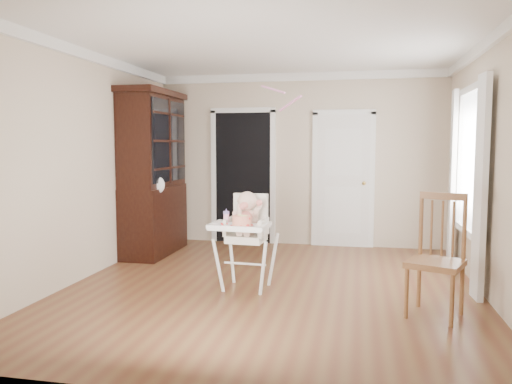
% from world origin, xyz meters
% --- Properties ---
extents(floor, '(5.00, 5.00, 0.00)m').
position_xyz_m(floor, '(0.00, 0.00, 0.00)').
color(floor, brown).
rests_on(floor, ground).
extents(ceiling, '(5.00, 5.00, 0.00)m').
position_xyz_m(ceiling, '(0.00, 0.00, 2.70)').
color(ceiling, white).
rests_on(ceiling, wall_back).
extents(wall_back, '(4.50, 0.00, 4.50)m').
position_xyz_m(wall_back, '(0.00, 2.50, 1.35)').
color(wall_back, beige).
rests_on(wall_back, floor).
extents(wall_left, '(0.00, 5.00, 5.00)m').
position_xyz_m(wall_left, '(-2.25, 0.00, 1.35)').
color(wall_left, beige).
rests_on(wall_left, floor).
extents(wall_right, '(0.00, 5.00, 5.00)m').
position_xyz_m(wall_right, '(2.25, 0.00, 1.35)').
color(wall_right, beige).
rests_on(wall_right, floor).
extents(crown_molding, '(4.50, 5.00, 0.12)m').
position_xyz_m(crown_molding, '(0.00, 0.00, 2.64)').
color(crown_molding, white).
rests_on(crown_molding, ceiling).
extents(doorway, '(1.06, 0.05, 2.22)m').
position_xyz_m(doorway, '(-0.90, 2.48, 1.11)').
color(doorway, black).
rests_on(doorway, wall_back).
extents(closet_door, '(0.96, 0.09, 2.13)m').
position_xyz_m(closet_door, '(0.70, 2.48, 1.02)').
color(closet_door, white).
rests_on(closet_door, wall_back).
extents(window_right, '(0.13, 1.84, 2.30)m').
position_xyz_m(window_right, '(2.18, 0.80, 1.29)').
color(window_right, white).
rests_on(window_right, wall_right).
extents(high_chair, '(0.65, 0.79, 1.07)m').
position_xyz_m(high_chair, '(-0.26, -0.10, 0.66)').
color(high_chair, white).
rests_on(high_chair, floor).
extents(baby, '(0.32, 0.25, 0.50)m').
position_xyz_m(baby, '(-0.26, -0.07, 0.82)').
color(baby, beige).
rests_on(baby, high_chair).
extents(cake, '(0.26, 0.26, 0.12)m').
position_xyz_m(cake, '(-0.24, -0.39, 0.80)').
color(cake, silver).
rests_on(cake, high_chair).
extents(sippy_cup, '(0.07, 0.07, 0.16)m').
position_xyz_m(sippy_cup, '(-0.47, -0.17, 0.81)').
color(sippy_cup, '#FB99C1').
rests_on(sippy_cup, high_chair).
extents(china_cabinet, '(0.62, 1.40, 2.36)m').
position_xyz_m(china_cabinet, '(-1.99, 1.40, 1.18)').
color(china_cabinet, black).
rests_on(china_cabinet, floor).
extents(dining_chair, '(0.61, 0.61, 1.14)m').
position_xyz_m(dining_chair, '(1.66, -0.59, 0.53)').
color(dining_chair, brown).
rests_on(dining_chair, floor).
extents(streamer, '(0.37, 0.36, 0.15)m').
position_xyz_m(streamer, '(-0.16, 1.03, 2.30)').
color(streamer, pink).
rests_on(streamer, ceiling).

